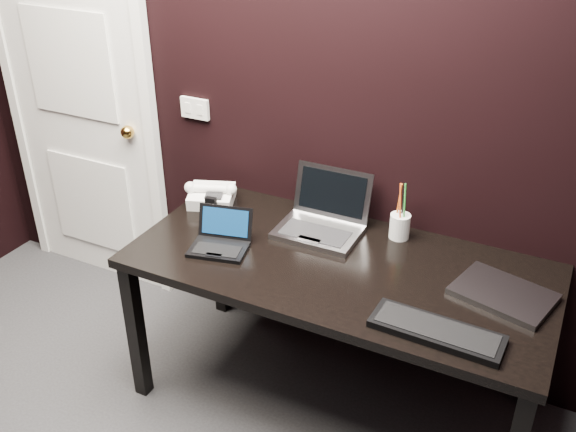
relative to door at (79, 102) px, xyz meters
The scene contains 11 objects.
wall_back 1.37m from the door, ahead, with size 4.00×4.00×0.00m, color black.
door is the anchor object (origin of this frame).
wall_switch 0.73m from the door, ahead, with size 0.15×0.02×0.10m.
desk 1.73m from the door, 12.82° to the right, with size 1.70×0.80×0.74m.
netbook 1.29m from the door, 22.87° to the right, with size 0.27×0.26×0.15m.
silver_laptop 1.52m from the door, ahead, with size 0.36×0.32×0.24m.
ext_keyboard 2.23m from the door, 16.80° to the right, with size 0.46×0.17×0.03m.
closed_laptop 2.32m from the door, ahead, with size 0.40×0.33×0.02m.
desk_phone 0.97m from the door, 10.92° to the right, with size 0.26×0.25×0.12m.
mobile_phone 1.07m from the door, 16.74° to the right, with size 0.06×0.06×0.10m.
pen_cup 1.82m from the door, ahead, with size 0.10×0.10×0.26m.
Camera 1 is at (1.08, -0.63, 2.16)m, focal length 40.00 mm.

